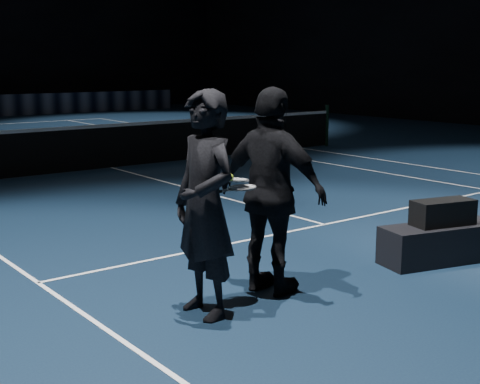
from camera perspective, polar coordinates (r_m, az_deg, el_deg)
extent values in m
plane|color=black|center=(14.56, -10.80, 2.01)|extent=(36.00, 36.00, 0.00)
cylinder|color=black|center=(18.26, 7.41, 5.65)|extent=(0.10, 0.10, 1.10)
cube|color=black|center=(14.49, -10.86, 3.77)|extent=(12.80, 0.02, 0.86)
cube|color=white|center=(14.44, -10.93, 5.60)|extent=(12.80, 0.03, 0.07)
cube|color=black|center=(7.92, 16.78, -4.21)|extent=(1.50, 0.82, 0.43)
cube|color=black|center=(7.83, 16.93, -1.68)|extent=(0.77, 0.48, 0.29)
cube|color=white|center=(7.75, 17.86, -1.87)|extent=(0.32, 0.09, 0.10)
imported|color=black|center=(5.84, -3.00, -1.11)|extent=(0.49, 0.74, 2.01)
imported|color=black|center=(6.41, 2.76, -0.01)|extent=(0.79, 1.27, 2.01)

